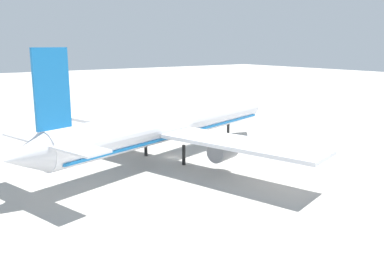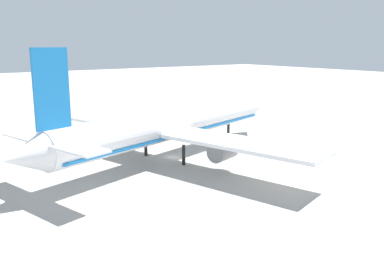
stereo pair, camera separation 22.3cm
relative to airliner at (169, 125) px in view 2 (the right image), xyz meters
The scene contains 2 objects.
ground_plane 7.31m from the airliner, 17.02° to the left, with size 600.00×600.00×0.00m, color #ADA8A0.
airliner is the anchor object (origin of this frame).
Camera 2 is at (-45.33, -70.07, 23.62)m, focal length 37.78 mm.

